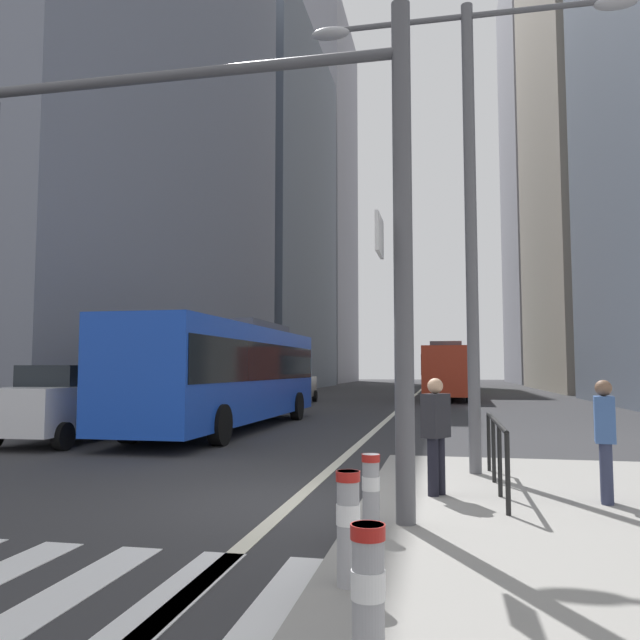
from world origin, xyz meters
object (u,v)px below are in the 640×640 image
(traffic_signal_gantry, at_px, (239,183))
(bollard_left, at_px, (348,522))
(bollard_front, at_px, (368,594))
(car_oncoming_mid, at_px, (294,385))
(bollard_right, at_px, (371,488))
(city_bus_red_receding, at_px, (448,369))
(car_receding_far, at_px, (463,380))
(city_bus_red_distant, at_px, (453,369))
(sedan_white_oncoming, at_px, (65,403))
(car_receding_near, at_px, (446,380))
(pedestrian_walking, at_px, (436,430))
(street_lamp_post, at_px, (470,167))
(city_bus_blue_oncoming, at_px, (229,369))
(pedestrian_far, at_px, (605,435))

(traffic_signal_gantry, height_order, bollard_left, traffic_signal_gantry)
(traffic_signal_gantry, height_order, bollard_front, traffic_signal_gantry)
(car_oncoming_mid, height_order, bollard_right, car_oncoming_mid)
(city_bus_red_receding, distance_m, car_receding_far, 10.87)
(bollard_left, bearing_deg, bollard_right, 90.48)
(car_oncoming_mid, xyz_separation_m, bollard_left, (7.28, -27.81, -0.35))
(city_bus_red_distant, bearing_deg, bollard_right, -91.61)
(sedan_white_oncoming, height_order, bollard_front, sedan_white_oncoming)
(city_bus_red_distant, distance_m, car_receding_near, 12.30)
(bollard_front, xyz_separation_m, bollard_right, (-0.35, 3.15, -0.02))
(city_bus_red_receding, relative_size, pedestrian_walking, 7.16)
(bollard_right, bearing_deg, city_bus_red_distant, 88.39)
(car_receding_far, xyz_separation_m, traffic_signal_gantry, (-3.78, -42.70, 3.11))
(sedan_white_oncoming, relative_size, car_receding_near, 1.03)
(city_bus_red_receding, xyz_separation_m, car_oncoming_mid, (-8.21, -6.17, -0.84))
(city_bus_red_receding, height_order, street_lamp_post, street_lamp_post)
(sedan_white_oncoming, bearing_deg, traffic_signal_gantry, -45.74)
(car_receding_far, bearing_deg, street_lamp_post, -91.32)
(city_bus_blue_oncoming, relative_size, sedan_white_oncoming, 2.78)
(pedestrian_far, bearing_deg, sedan_white_oncoming, 153.60)
(car_oncoming_mid, distance_m, traffic_signal_gantry, 26.55)
(bollard_right, bearing_deg, car_receding_near, 88.80)
(city_bus_blue_oncoming, relative_size, city_bus_red_distant, 1.05)
(sedan_white_oncoming, bearing_deg, car_oncoming_mid, 85.52)
(bollard_right, bearing_deg, pedestrian_far, 35.02)
(bollard_right, bearing_deg, car_oncoming_mid, 105.53)
(car_oncoming_mid, height_order, traffic_signal_gantry, traffic_signal_gantry)
(city_bus_red_receding, height_order, pedestrian_walking, city_bus_red_receding)
(city_bus_blue_oncoming, relative_size, pedestrian_far, 7.72)
(bollard_front, height_order, pedestrian_walking, pedestrian_walking)
(car_oncoming_mid, bearing_deg, pedestrian_far, -67.45)
(bollard_front, xyz_separation_m, bollard_left, (-0.34, 1.49, 0.02))
(traffic_signal_gantry, relative_size, bollard_front, 7.06)
(car_receding_near, height_order, pedestrian_far, car_receding_near)
(city_bus_red_receding, relative_size, pedestrian_far, 7.23)
(city_bus_red_receding, relative_size, bollard_right, 14.07)
(traffic_signal_gantry, xyz_separation_m, pedestrian_walking, (2.28, 1.66, -3.08))
(street_lamp_post, height_order, pedestrian_far, street_lamp_post)
(car_receding_near, xyz_separation_m, street_lamp_post, (0.37, -38.18, 4.29))
(bollard_right, bearing_deg, bollard_front, -83.58)
(car_receding_near, bearing_deg, car_oncoming_mid, -117.01)
(car_receding_far, xyz_separation_m, pedestrian_far, (0.63, -41.13, 0.02))
(sedan_white_oncoming, distance_m, car_receding_near, 35.78)
(car_oncoming_mid, bearing_deg, traffic_signal_gantry, -77.65)
(car_oncoming_mid, distance_m, pedestrian_walking, 25.37)
(car_oncoming_mid, xyz_separation_m, car_receding_near, (8.15, 15.98, -0.00))
(street_lamp_post, bearing_deg, traffic_signal_gantry, -128.92)
(city_bus_red_receding, height_order, car_receding_far, city_bus_red_receding)
(city_bus_red_receding, distance_m, bollard_front, 35.49)
(traffic_signal_gantry, bearing_deg, car_receding_near, 86.56)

